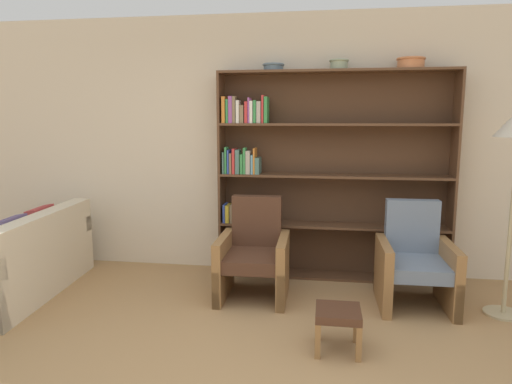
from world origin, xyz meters
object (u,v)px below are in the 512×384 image
at_px(bookshelf, 312,180).
at_px(couch, 17,264).
at_px(bowl_terracotta, 273,67).
at_px(armchair_leather, 254,255).
at_px(footstool, 338,317).
at_px(armchair_cushioned, 415,262).
at_px(bowl_cream, 339,64).
at_px(bowl_brass, 411,63).

xyz_separation_m(bookshelf, couch, (-2.75, -0.96, -0.74)).
xyz_separation_m(bowl_terracotta, armchair_leather, (-0.11, -0.62, -1.80)).
bearing_deg(couch, footstool, -106.47).
height_order(bookshelf, bowl_terracotta, bowl_terracotta).
relative_size(armchair_cushioned, footstool, 2.87).
height_order(bowl_cream, bowl_brass, bowl_brass).
height_order(bowl_terracotta, bowl_brass, bowl_brass).
bearing_deg(bookshelf, armchair_cushioned, -34.02).
height_order(bookshelf, bowl_cream, bowl_cream).
distance_m(bowl_cream, armchair_leather, 2.06).
xyz_separation_m(couch, footstool, (3.00, -0.64, -0.04)).
relative_size(bowl_terracotta, bowl_cream, 1.14).
height_order(bowl_terracotta, couch, bowl_terracotta).
bearing_deg(footstool, bowl_brass, 66.59).
xyz_separation_m(armchair_leather, armchair_cushioned, (1.46, 0.00, 0.00)).
bearing_deg(armchair_leather, armchair_cushioned, 178.98).
distance_m(bowl_cream, bowl_brass, 0.69).
bearing_deg(footstool, bowl_cream, 90.09).
bearing_deg(footstool, bowl_terracotta, 112.59).
xyz_separation_m(bowl_brass, couch, (-3.68, -0.94, -1.91)).
distance_m(couch, footstool, 3.07).
distance_m(bowl_brass, couch, 4.25).
bearing_deg(couch, bowl_cream, -77.06).
distance_m(bowl_terracotta, bowl_cream, 0.65).
height_order(bowl_cream, couch, bowl_cream).
bearing_deg(bowl_cream, couch, -162.65).
bearing_deg(couch, bowl_terracotta, -72.63).
relative_size(bowl_cream, bowl_brass, 0.71).
relative_size(bookshelf, bowl_terracotta, 10.65).
relative_size(bowl_terracotta, armchair_leather, 0.24).
bearing_deg(footstool, couch, 167.94).
bearing_deg(bowl_brass, bowl_terracotta, 180.00).
bearing_deg(bowl_cream, armchair_leather, -140.87).
bearing_deg(bowl_terracotta, couch, -158.22).
height_order(bookshelf, footstool, bookshelf).
relative_size(bookshelf, bowl_cream, 12.13).
distance_m(bookshelf, bowl_terracotta, 1.22).
distance_m(bowl_cream, armchair_cushioned, 2.04).
relative_size(bowl_brass, armchair_leather, 0.30).
bearing_deg(armchair_leather, bookshelf, -129.57).
distance_m(bookshelf, footstool, 1.80).
xyz_separation_m(bowl_terracotta, couch, (-2.34, -0.94, -1.89)).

